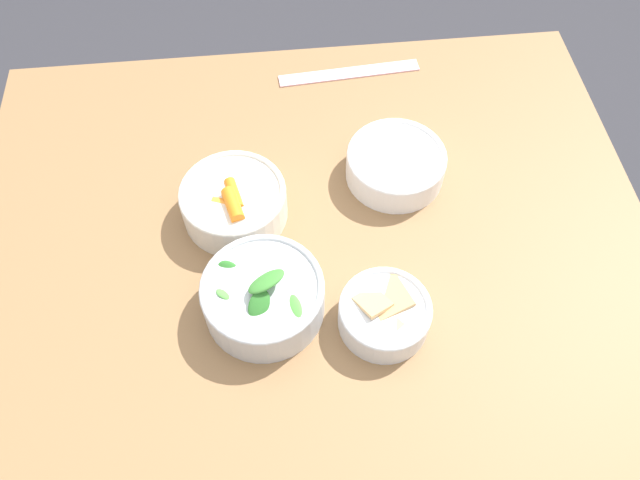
{
  "coord_description": "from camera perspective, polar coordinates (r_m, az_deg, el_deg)",
  "views": [
    {
      "loc": [
        -0.04,
        -0.48,
        1.53
      ],
      "look_at": [
        0.01,
        0.01,
        0.76
      ],
      "focal_mm": 35.0,
      "sensor_mm": 36.0,
      "label": 1
    }
  ],
  "objects": [
    {
      "name": "bowl_carrots",
      "position": [
        0.96,
        -7.89,
        3.49
      ],
      "size": [
        0.16,
        0.16,
        0.07
      ],
      "color": "silver",
      "rests_on": "dining_table"
    },
    {
      "name": "bowl_beans_hotdog",
      "position": [
        1.02,
        6.92,
        6.83
      ],
      "size": [
        0.16,
        0.16,
        0.05
      ],
      "color": "white",
      "rests_on": "dining_table"
    },
    {
      "name": "ruler",
      "position": [
        1.19,
        2.69,
        15.01
      ],
      "size": [
        0.26,
        0.05,
        0.0
      ],
      "color": "#EFB7C6",
      "rests_on": "dining_table"
    },
    {
      "name": "dining_table",
      "position": [
        1.03,
        -0.39,
        -4.92
      ],
      "size": [
        1.05,
        0.94,
        0.73
      ],
      "color": "olive",
      "rests_on": "ground_plane"
    },
    {
      "name": "bowl_greens",
      "position": [
        0.87,
        -5.2,
        -5.1
      ],
      "size": [
        0.17,
        0.17,
        0.1
      ],
      "color": "silver",
      "rests_on": "dining_table"
    },
    {
      "name": "ground_plane",
      "position": [
        1.61,
        -0.26,
        -15.3
      ],
      "size": [
        10.0,
        10.0,
        0.0
      ],
      "primitive_type": "plane",
      "color": "#2D2D33"
    },
    {
      "name": "bowl_cookies",
      "position": [
        0.87,
        5.9,
        -6.71
      ],
      "size": [
        0.13,
        0.13,
        0.06
      ],
      "color": "silver",
      "rests_on": "dining_table"
    }
  ]
}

